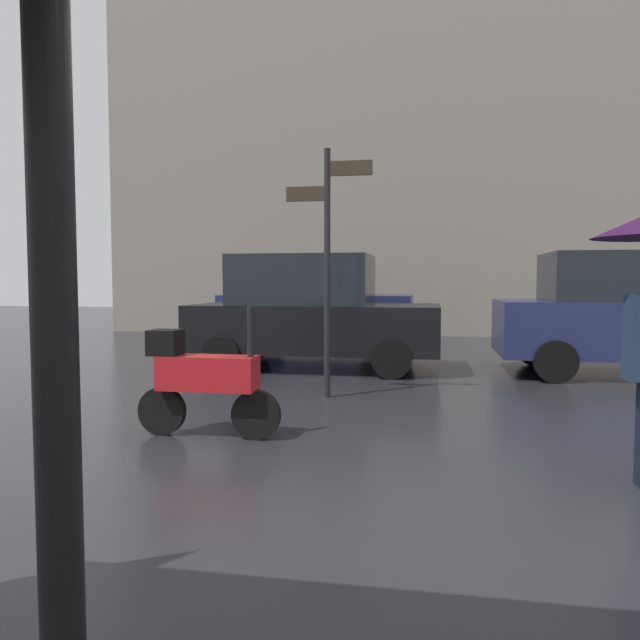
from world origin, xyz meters
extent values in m
cylinder|color=black|center=(-0.18, -1.09, 1.26)|extent=(0.09, 0.09, 2.53)
cylinder|color=black|center=(-1.01, 3.13, 0.23)|extent=(0.46, 0.09, 0.46)
cylinder|color=black|center=(-1.94, 3.13, 0.23)|extent=(0.46, 0.09, 0.46)
cube|color=red|center=(-1.47, 3.13, 0.61)|extent=(0.93, 0.32, 0.32)
cube|color=black|center=(-1.89, 3.13, 0.89)|extent=(0.28, 0.28, 0.24)
cylinder|color=black|center=(-1.05, 3.13, 0.96)|extent=(0.06, 0.06, 0.55)
cube|color=black|center=(-1.33, 7.79, 0.69)|extent=(4.12, 1.82, 0.77)
cube|color=black|center=(-1.54, 7.79, 1.49)|extent=(2.27, 1.68, 0.83)
cylinder|color=black|center=(0.01, 8.70, 0.30)|extent=(0.61, 0.18, 0.61)
cylinder|color=black|center=(0.01, 6.87, 0.30)|extent=(0.61, 0.18, 0.61)
cylinder|color=black|center=(-2.67, 8.70, 0.30)|extent=(0.61, 0.18, 0.61)
cylinder|color=black|center=(-2.67, 6.87, 0.30)|extent=(0.61, 0.18, 0.61)
cube|color=#1E234C|center=(-1.89, 11.00, 0.75)|extent=(4.13, 1.84, 0.84)
cube|color=black|center=(-2.10, 11.00, 1.52)|extent=(2.27, 1.69, 0.70)
cylinder|color=black|center=(-0.55, 11.92, 0.33)|extent=(0.66, 0.18, 0.66)
cylinder|color=black|center=(-0.55, 10.08, 0.33)|extent=(0.66, 0.18, 0.66)
cylinder|color=black|center=(-3.24, 11.92, 0.33)|extent=(0.66, 0.18, 0.66)
cylinder|color=black|center=(-3.24, 10.08, 0.33)|extent=(0.66, 0.18, 0.66)
cube|color=#1E234C|center=(3.71, 7.86, 0.74)|extent=(4.15, 1.84, 0.85)
cube|color=black|center=(3.50, 7.86, 1.54)|extent=(2.28, 1.69, 0.75)
cylinder|color=black|center=(2.36, 8.78, 0.31)|extent=(0.62, 0.18, 0.62)
cylinder|color=black|center=(2.36, 6.94, 0.31)|extent=(0.62, 0.18, 0.62)
cylinder|color=black|center=(-0.70, 5.26, 1.55)|extent=(0.08, 0.08, 3.11)
cube|color=#33281E|center=(-0.42, 5.26, 2.86)|extent=(0.56, 0.04, 0.18)
cube|color=#33281E|center=(-0.96, 5.26, 2.56)|extent=(0.52, 0.04, 0.18)
cube|color=gray|center=(0.00, 15.75, 7.69)|extent=(17.32, 3.07, 15.39)
camera|label=1|loc=(0.58, -2.21, 1.47)|focal=33.96mm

